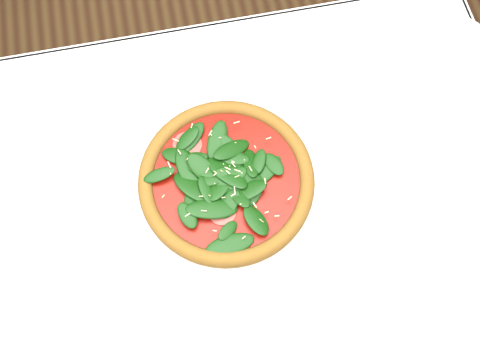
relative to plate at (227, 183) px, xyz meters
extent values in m
plane|color=brown|center=(-0.06, -0.06, -0.76)|extent=(6.00, 6.00, 0.00)
cube|color=white|center=(-0.06, -0.06, -0.03)|extent=(1.20, 0.80, 0.04)
cylinder|color=#4D341F|center=(0.48, 0.28, -0.40)|extent=(0.06, 0.06, 0.71)
cube|color=white|center=(-0.06, 0.34, -0.12)|extent=(1.20, 0.01, 0.22)
cylinder|color=white|center=(0.00, 0.00, 0.00)|extent=(0.35, 0.35, 0.01)
torus|color=white|center=(0.00, 0.00, 0.00)|extent=(0.35, 0.35, 0.01)
cylinder|color=#A07026|center=(0.00, 0.00, 0.01)|extent=(0.38, 0.38, 0.01)
torus|color=#B57A29|center=(0.00, 0.00, 0.02)|extent=(0.39, 0.39, 0.03)
cylinder|color=maroon|center=(0.00, 0.00, 0.02)|extent=(0.32, 0.32, 0.00)
cylinder|color=brown|center=(0.00, 0.00, 0.02)|extent=(0.28, 0.28, 0.00)
ellipsoid|color=#093309|center=(0.00, 0.00, 0.03)|extent=(0.31, 0.31, 0.02)
cylinder|color=beige|center=(0.00, 0.00, 0.04)|extent=(0.28, 0.28, 0.00)
cylinder|color=white|center=(0.48, 0.19, 0.00)|extent=(0.15, 0.15, 0.01)
torus|color=white|center=(0.48, 0.19, 0.00)|extent=(0.15, 0.15, 0.01)
camera|label=1|loc=(-0.04, -0.32, 0.87)|focal=40.00mm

